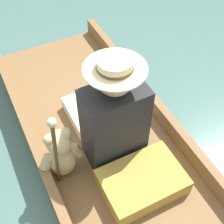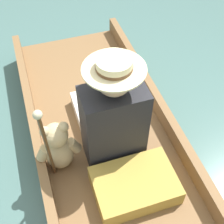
{
  "view_description": "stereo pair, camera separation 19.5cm",
  "coord_description": "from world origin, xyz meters",
  "px_view_note": "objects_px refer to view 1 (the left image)",
  "views": [
    {
      "loc": [
        -0.55,
        -1.23,
        2.01
      ],
      "look_at": [
        0.02,
        -0.08,
        0.54
      ],
      "focal_mm": 50.0,
      "sensor_mm": 36.0,
      "label": 1
    },
    {
      "loc": [
        -0.37,
        -1.3,
        2.01
      ],
      "look_at": [
        0.02,
        -0.08,
        0.54
      ],
      "focal_mm": 50.0,
      "sensor_mm": 36.0,
      "label": 2
    }
  ],
  "objects_px": {
    "teddy_bear": "(61,154)",
    "wine_glass": "(126,90)",
    "seated_person": "(110,116)",
    "walking_cane": "(56,152)"
  },
  "relations": [
    {
      "from": "teddy_bear",
      "to": "wine_glass",
      "type": "relative_size",
      "value": 3.15
    },
    {
      "from": "teddy_bear",
      "to": "walking_cane",
      "type": "distance_m",
      "value": 0.36
    },
    {
      "from": "teddy_bear",
      "to": "walking_cane",
      "type": "relative_size",
      "value": 0.49
    },
    {
      "from": "teddy_bear",
      "to": "wine_glass",
      "type": "xyz_separation_m",
      "value": [
        0.7,
        0.41,
        -0.1
      ]
    },
    {
      "from": "seated_person",
      "to": "teddy_bear",
      "type": "bearing_deg",
      "value": -179.91
    },
    {
      "from": "wine_glass",
      "to": "walking_cane",
      "type": "distance_m",
      "value": 1.04
    },
    {
      "from": "walking_cane",
      "to": "wine_glass",
      "type": "bearing_deg",
      "value": 38.09
    },
    {
      "from": "teddy_bear",
      "to": "wine_glass",
      "type": "distance_m",
      "value": 0.81
    },
    {
      "from": "seated_person",
      "to": "wine_glass",
      "type": "height_order",
      "value": "seated_person"
    },
    {
      "from": "seated_person",
      "to": "walking_cane",
      "type": "height_order",
      "value": "walking_cane"
    }
  ]
}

